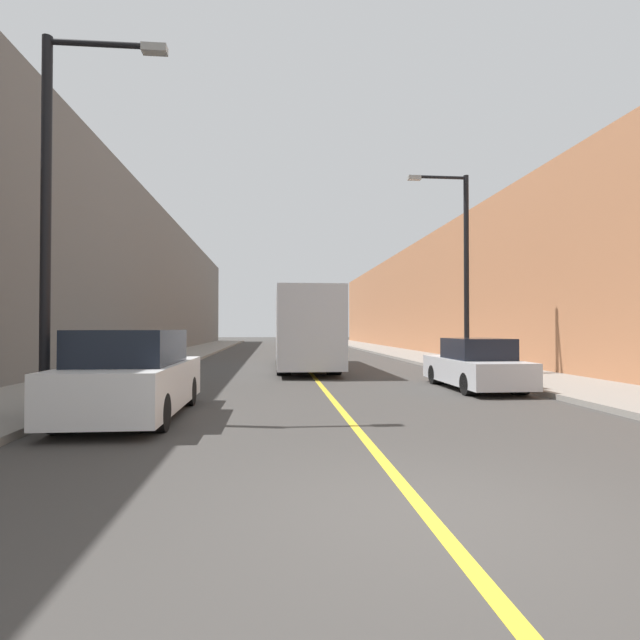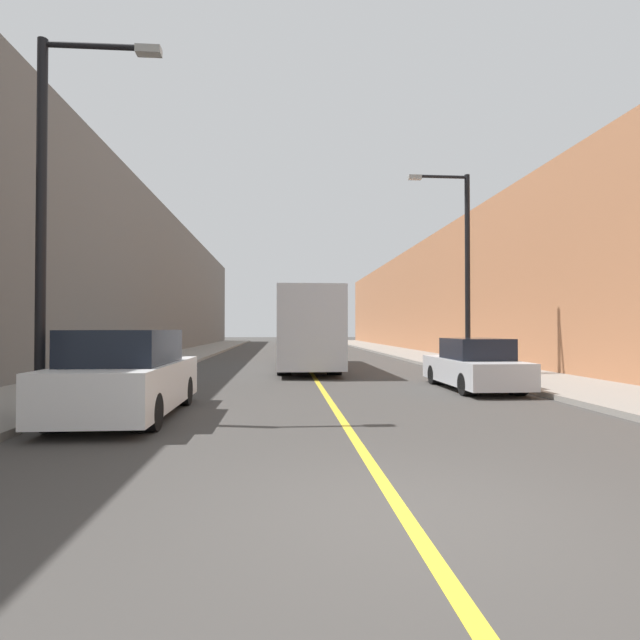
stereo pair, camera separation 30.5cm
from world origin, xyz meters
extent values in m
plane|color=#3F3D3A|center=(0.00, 0.00, 0.00)|extent=(200.00, 200.00, 0.00)
cube|color=gray|center=(-7.47, 30.00, 0.07)|extent=(3.56, 72.00, 0.14)
cube|color=gray|center=(7.47, 30.00, 0.07)|extent=(3.56, 72.00, 0.14)
cube|color=#66605B|center=(-11.25, 30.00, 5.14)|extent=(4.00, 72.00, 10.28)
cube|color=#B2724C|center=(11.25, 30.00, 4.20)|extent=(4.00, 72.00, 8.40)
cube|color=gold|center=(0.00, 30.00, 0.00)|extent=(0.16, 72.00, 0.01)
cube|color=silver|center=(-0.14, 17.94, 1.86)|extent=(2.51, 10.49, 3.13)
cube|color=black|center=(-0.14, 12.72, 2.40)|extent=(2.13, 0.04, 1.41)
cylinder|color=black|center=(-1.11, 14.69, 0.48)|extent=(0.55, 0.96, 0.96)
cylinder|color=black|center=(0.84, 14.69, 0.48)|extent=(0.55, 0.96, 0.96)
cylinder|color=black|center=(-1.11, 21.19, 0.48)|extent=(0.55, 0.96, 0.96)
cylinder|color=black|center=(0.84, 21.19, 0.48)|extent=(0.55, 0.96, 0.96)
cube|color=silver|center=(-4.35, 5.77, 0.66)|extent=(1.97, 4.83, 0.91)
cube|color=black|center=(-4.35, 5.53, 1.45)|extent=(1.73, 2.66, 0.68)
cube|color=black|center=(-4.35, 3.39, 0.82)|extent=(1.67, 0.04, 0.41)
cylinder|color=black|center=(-5.12, 4.28, 0.34)|extent=(0.43, 0.68, 0.68)
cylinder|color=black|center=(-3.59, 4.28, 0.34)|extent=(0.43, 0.68, 0.68)
cylinder|color=black|center=(-5.12, 7.27, 0.34)|extent=(0.43, 0.68, 0.68)
cylinder|color=black|center=(-3.59, 7.27, 0.34)|extent=(0.43, 0.68, 0.68)
cube|color=silver|center=(4.53, 9.80, 0.55)|extent=(1.78, 4.53, 0.73)
cube|color=black|center=(4.53, 9.58, 1.22)|extent=(1.57, 2.04, 0.62)
cube|color=black|center=(4.53, 7.57, 0.68)|extent=(1.52, 0.04, 0.33)
cylinder|color=black|center=(3.83, 8.40, 0.31)|extent=(0.39, 0.62, 0.62)
cylinder|color=black|center=(5.22, 8.40, 0.31)|extent=(0.39, 0.62, 0.62)
cylinder|color=black|center=(3.83, 11.21, 0.31)|extent=(0.39, 0.62, 0.62)
cylinder|color=black|center=(5.22, 11.21, 0.31)|extent=(0.39, 0.62, 0.62)
cylinder|color=black|center=(-5.99, 5.52, 3.89)|extent=(0.20, 0.20, 7.49)
cylinder|color=black|center=(-4.96, 5.52, 7.54)|extent=(2.08, 0.12, 0.12)
cube|color=#999993|center=(-3.92, 5.52, 7.49)|extent=(0.50, 0.24, 0.16)
cylinder|color=black|center=(5.99, 14.07, 3.98)|extent=(0.20, 0.20, 7.68)
cylinder|color=black|center=(4.96, 14.07, 7.72)|extent=(2.08, 0.12, 0.12)
cube|color=#999993|center=(3.92, 14.07, 7.67)|extent=(0.50, 0.24, 0.16)
camera|label=1|loc=(-1.50, -4.75, 1.82)|focal=28.00mm
camera|label=2|loc=(-1.19, -4.78, 1.82)|focal=28.00mm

